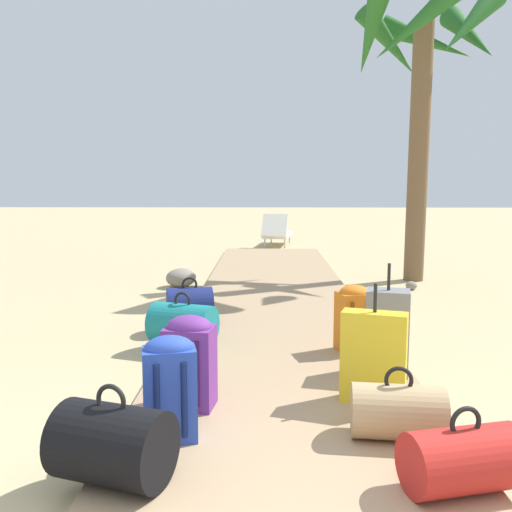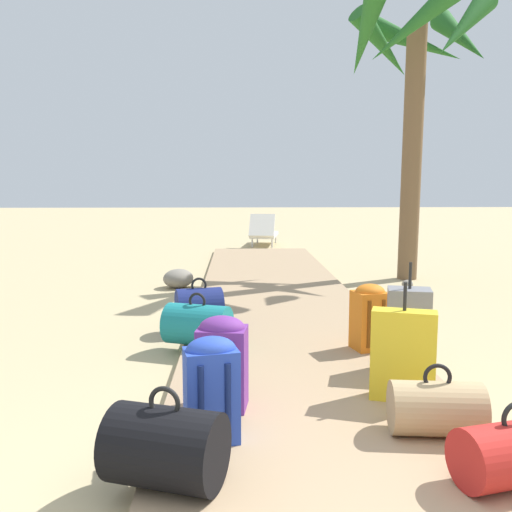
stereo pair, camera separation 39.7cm
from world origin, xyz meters
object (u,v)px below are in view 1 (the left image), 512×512
(duffel_bag_black, at_px, (113,444))
(duffel_bag_red, at_px, (464,459))
(lounge_chair, at_px, (277,233))
(duffel_bag_navy, at_px, (190,306))
(suitcase_yellow, at_px, (374,357))
(palm_tree_far_right, at_px, (423,63))
(backpack_orange, at_px, (354,316))
(duffel_bag_tan, at_px, (398,412))
(suitcase_grey, at_px, (387,332))
(backpack_purple, at_px, (190,359))
(backpack_blue, at_px, (170,385))
(duffel_bag_teal, at_px, (183,324))

(duffel_bag_black, xyz_separation_m, duffel_bag_red, (1.69, -0.05, -0.04))
(lounge_chair, bearing_deg, duffel_bag_red, -86.58)
(duffel_bag_navy, bearing_deg, suitcase_yellow, -53.73)
(palm_tree_far_right, bearing_deg, backpack_orange, -111.66)
(duffel_bag_tan, height_order, palm_tree_far_right, palm_tree_far_right)
(duffel_bag_tan, bearing_deg, suitcase_grey, 81.08)
(palm_tree_far_right, bearing_deg, duffel_bag_red, -102.82)
(duffel_bag_navy, distance_m, backpack_purple, 2.18)
(backpack_purple, bearing_deg, duffel_bag_tan, -19.33)
(duffel_bag_navy, distance_m, suitcase_grey, 2.27)
(duffel_bag_tan, height_order, lounge_chair, lounge_chair)
(backpack_purple, bearing_deg, duffel_bag_black, -104.88)
(duffel_bag_red, distance_m, lounge_chair, 11.25)
(duffel_bag_tan, distance_m, lounge_chair, 10.69)
(backpack_orange, height_order, duffel_bag_red, backpack_orange)
(backpack_orange, relative_size, duffel_bag_red, 0.94)
(duffel_bag_black, bearing_deg, backpack_blue, 66.66)
(suitcase_grey, relative_size, backpack_purple, 1.40)
(duffel_bag_red, relative_size, backpack_purple, 1.01)
(duffel_bag_black, bearing_deg, backpack_purple, 75.12)
(palm_tree_far_right, relative_size, lounge_chair, 2.76)
(duffel_bag_teal, xyz_separation_m, suitcase_grey, (1.69, -0.76, 0.14))
(suitcase_yellow, distance_m, duffel_bag_navy, 2.55)
(backpack_orange, xyz_separation_m, duffel_bag_tan, (-0.01, -1.70, -0.15))
(duffel_bag_navy, xyz_separation_m, suitcase_grey, (1.72, -1.47, 0.13))
(suitcase_yellow, xyz_separation_m, backpack_blue, (-1.26, -0.57, 0.01))
(suitcase_grey, bearing_deg, duffel_bag_black, -136.01)
(suitcase_yellow, xyz_separation_m, duffel_bag_tan, (0.04, -0.54, -0.15))
(backpack_orange, xyz_separation_m, duffel_bag_red, (0.17, -2.25, -0.15))
(backpack_blue, bearing_deg, backpack_purple, 84.13)
(backpack_orange, relative_size, backpack_purple, 0.96)
(duffel_bag_tan, bearing_deg, suitcase_yellow, 94.21)
(duffel_bag_navy, xyz_separation_m, backpack_orange, (1.56, -0.89, 0.11))
(duffel_bag_tan, xyz_separation_m, suitcase_grey, (0.18, 1.12, 0.17))
(duffel_bag_teal, height_order, duffel_bag_black, duffel_bag_black)
(duffel_bag_tan, distance_m, palm_tree_far_right, 6.72)
(duffel_bag_red, relative_size, suitcase_grey, 0.72)
(duffel_bag_navy, bearing_deg, lounge_chair, 82.53)
(duffel_bag_red, height_order, duffel_bag_tan, duffel_bag_tan)
(backpack_blue, bearing_deg, duffel_bag_black, -113.34)
(backpack_blue, xyz_separation_m, lounge_chair, (0.81, 10.72, -0.07))
(backpack_orange, bearing_deg, suitcase_yellow, -92.50)
(duffel_bag_teal, height_order, duffel_bag_red, duffel_bag_teal)
(backpack_purple, bearing_deg, duffel_bag_navy, 97.80)
(duffel_bag_teal, xyz_separation_m, duffel_bag_black, (0.01, -2.38, 0.01))
(suitcase_yellow, height_order, duffel_bag_teal, suitcase_yellow)
(suitcase_yellow, xyz_separation_m, lounge_chair, (-0.45, 10.15, -0.06))
(duffel_bag_red, relative_size, palm_tree_far_right, 0.14)
(duffel_bag_teal, relative_size, duffel_bag_red, 1.07)
(duffel_bag_black, xyz_separation_m, duffel_bag_tan, (1.50, 0.50, -0.04))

